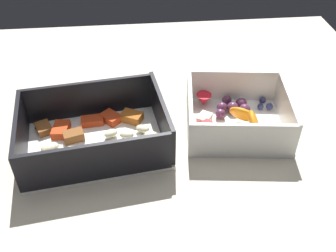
# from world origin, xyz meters

# --- Properties ---
(table_surface) EXTENTS (0.80, 0.80, 0.02)m
(table_surface) POSITION_xyz_m (0.00, 0.00, 0.01)
(table_surface) COLOR beige
(table_surface) RESTS_ON ground
(pasta_container) EXTENTS (0.23, 0.18, 0.07)m
(pasta_container) POSITION_xyz_m (-0.12, -0.02, 0.04)
(pasta_container) COLOR white
(pasta_container) RESTS_ON table_surface
(fruit_bowl) EXTENTS (0.17, 0.16, 0.06)m
(fruit_bowl) POSITION_xyz_m (0.09, 0.01, 0.04)
(fruit_bowl) COLOR white
(fruit_bowl) RESTS_ON table_surface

